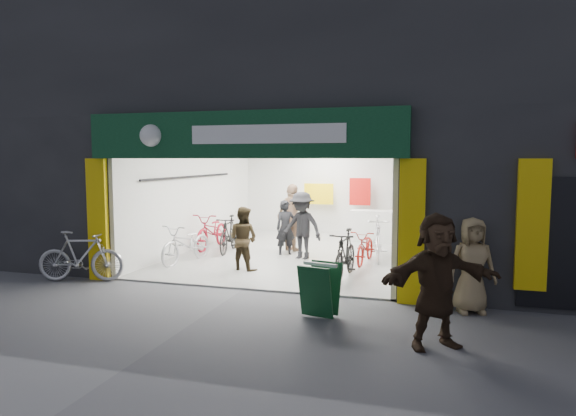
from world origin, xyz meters
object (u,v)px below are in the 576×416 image
at_px(sandwich_board, 320,288).
at_px(bike_right_front, 345,255).
at_px(parked_bike, 81,256).
at_px(pedestrian_near, 472,265).
at_px(bike_left_front, 187,244).

bearing_deg(sandwich_board, bike_right_front, 103.66).
bearing_deg(bike_right_front, parked_bike, -158.53).
distance_m(parked_bike, pedestrian_near, 7.79).
xyz_separation_m(parked_bike, sandwich_board, (5.39, -0.96, -0.06)).
bearing_deg(parked_bike, bike_right_front, -88.09).
height_order(bike_left_front, bike_right_front, bike_right_front).
height_order(bike_right_front, pedestrian_near, pedestrian_near).
distance_m(bike_right_front, parked_bike, 5.61).
bearing_deg(pedestrian_near, parked_bike, 162.82).
bearing_deg(bike_right_front, bike_left_front, 175.36).
bearing_deg(bike_left_front, pedestrian_near, -10.40).
height_order(parked_bike, pedestrian_near, pedestrian_near).
height_order(bike_left_front, parked_bike, parked_bike).
xyz_separation_m(bike_right_front, pedestrian_near, (2.46, -1.77, 0.27)).
bearing_deg(sandwich_board, pedestrian_near, 34.10).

